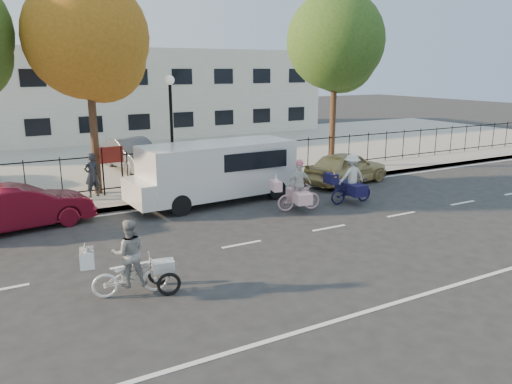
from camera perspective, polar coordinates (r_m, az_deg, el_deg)
ground at (r=13.86m, az=-1.63°, el=-6.01°), size 120.00×120.00×0.00m
road_markings at (r=13.86m, az=-1.63°, el=-5.99°), size 60.00×9.52×0.01m
curb at (r=18.27m, az=-8.94°, el=-0.98°), size 60.00×0.10×0.15m
sidewalk at (r=19.23m, az=-10.03°, el=-0.27°), size 60.00×2.20×0.15m
parking_lot at (r=27.64m, az=-16.14°, el=3.71°), size 60.00×15.60×0.15m
iron_fence at (r=20.08m, az=-11.17°, el=2.69°), size 58.00×0.06×1.50m
building at (r=37.10m, az=-20.06°, el=10.46°), size 34.00×10.00×6.00m
lamppost at (r=19.55m, az=-9.69°, el=9.01°), size 0.36×0.36×4.33m
street_sign at (r=19.13m, az=-16.14°, el=3.43°), size 0.85×0.06×1.80m
zebra_trike at (r=11.04m, az=-14.19°, el=-8.20°), size 1.97×0.98×1.68m
unicorn_bike at (r=16.98m, az=4.84°, el=0.02°), size 1.80×1.28×1.78m
bull_bike at (r=18.19m, az=10.78°, el=0.94°), size 1.92×1.32×1.78m
white_van at (r=17.99m, az=-4.66°, el=2.55°), size 6.16×2.42×2.15m
red_sedan at (r=16.56m, az=-25.27°, el=-1.59°), size 4.28×2.06×1.35m
gold_sedan at (r=21.23m, az=10.31°, el=2.75°), size 4.30×2.49×1.38m
pedestrian at (r=19.06m, az=-18.23°, el=1.85°), size 0.68×0.55×1.63m
lot_car_c at (r=23.84m, az=-13.88°, el=4.22°), size 1.95×4.46×1.43m
lot_car_d at (r=24.07m, az=-6.43°, el=4.43°), size 2.29×3.95×1.26m
tree_mid at (r=19.33m, az=-18.35°, el=15.80°), size 4.35×4.35×7.97m
tree_east at (r=24.02m, az=9.26°, el=16.18°), size 4.46×4.46×8.19m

